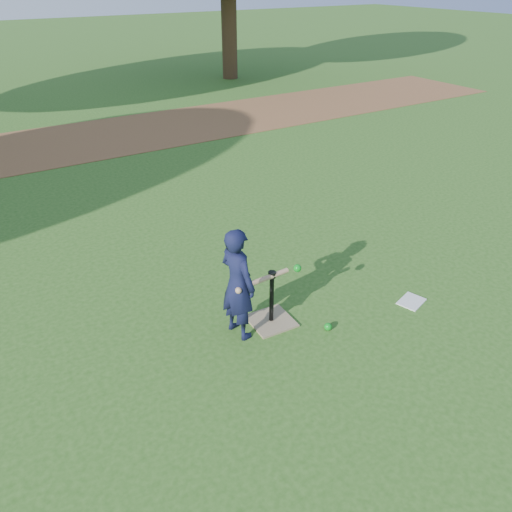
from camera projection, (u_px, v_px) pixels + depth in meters
ground at (255, 330)px, 5.11m from camera, size 80.00×80.00×0.00m
dirt_strip at (69, 143)px, 10.61m from camera, size 24.00×3.00×0.01m
child at (238, 284)px, 4.79m from camera, size 0.35×0.47×1.18m
wiffle_ball_ground at (328, 327)px, 5.09m from camera, size 0.08×0.08×0.08m
clipboard at (411, 301)px, 5.54m from camera, size 0.35×0.31×0.01m
batting_tee at (271, 313)px, 5.18m from camera, size 0.45×0.45×0.61m
swing_action at (268, 278)px, 4.87m from camera, size 0.74×0.15×0.12m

